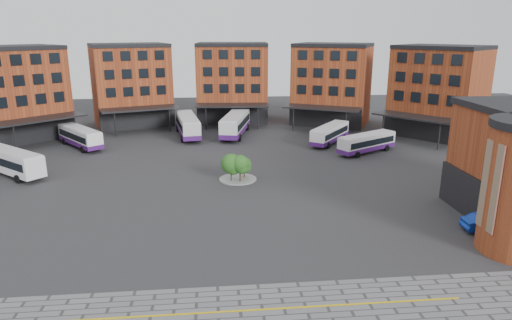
{
  "coord_description": "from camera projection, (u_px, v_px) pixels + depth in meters",
  "views": [
    {
      "loc": [
        -0.85,
        -38.85,
        17.06
      ],
      "look_at": [
        3.58,
        6.25,
        4.0
      ],
      "focal_mm": 32.0,
      "sensor_mm": 36.0,
      "label": 1
    }
  ],
  "objects": [
    {
      "name": "ground",
      "position": [
        224.0,
        221.0,
        41.95
      ],
      "size": [
        160.0,
        160.0,
        0.0
      ],
      "primitive_type": "plane",
      "color": "#28282B",
      "rests_on": "ground"
    },
    {
      "name": "yellow_line",
      "position": [
        262.0,
        309.0,
        28.74
      ],
      "size": [
        26.0,
        0.15,
        0.02
      ],
      "primitive_type": "cube",
      "color": "gold",
      "rests_on": "paving_zone"
    },
    {
      "name": "main_building",
      "position": [
        188.0,
        90.0,
        76.08
      ],
      "size": [
        94.14,
        42.48,
        14.6
      ],
      "color": "brown",
      "rests_on": "ground"
    },
    {
      "name": "tree_island",
      "position": [
        237.0,
        166.0,
        52.62
      ],
      "size": [
        4.4,
        4.4,
        3.3
      ],
      "color": "gray",
      "rests_on": "ground"
    },
    {
      "name": "bus_a",
      "position": [
        11.0,
        160.0,
        54.79
      ],
      "size": [
        9.93,
        9.11,
        3.11
      ],
      "rotation": [
        0.0,
        0.0,
        0.85
      ],
      "color": "white",
      "rests_on": "ground"
    },
    {
      "name": "bus_b",
      "position": [
        80.0,
        137.0,
        67.9
      ],
      "size": [
        8.33,
        9.79,
        2.96
      ],
      "rotation": [
        0.0,
        0.0,
        0.66
      ],
      "color": "white",
      "rests_on": "ground"
    },
    {
      "name": "bus_c",
      "position": [
        188.0,
        125.0,
        74.71
      ],
      "size": [
        4.66,
        12.43,
        3.42
      ],
      "rotation": [
        0.0,
        0.0,
        0.16
      ],
      "color": "silver",
      "rests_on": "ground"
    },
    {
      "name": "bus_d",
      "position": [
        235.0,
        124.0,
        75.39
      ],
      "size": [
        5.78,
        13.0,
        3.57
      ],
      "rotation": [
        0.0,
        0.0,
        -0.23
      ],
      "color": "silver",
      "rests_on": "ground"
    },
    {
      "name": "bus_e",
      "position": [
        330.0,
        134.0,
        70.26
      ],
      "size": [
        7.9,
        9.42,
        2.83
      ],
      "rotation": [
        0.0,
        0.0,
        -0.65
      ],
      "color": "white",
      "rests_on": "ground"
    },
    {
      "name": "bus_f",
      "position": [
        367.0,
        143.0,
        64.83
      ],
      "size": [
        9.59,
        6.87,
        2.75
      ],
      "rotation": [
        0.0,
        0.0,
        -1.04
      ],
      "color": "silver",
      "rests_on": "ground"
    },
    {
      "name": "blue_car",
      "position": [
        490.0,
        223.0,
        39.8
      ],
      "size": [
        4.7,
        1.67,
        1.55
      ],
      "primitive_type": "imported",
      "rotation": [
        0.0,
        0.0,
        1.56
      ],
      "color": "#0B2B95",
      "rests_on": "ground"
    }
  ]
}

